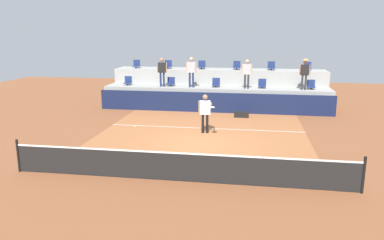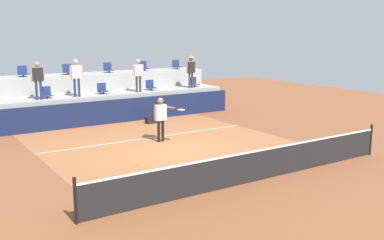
{
  "view_description": "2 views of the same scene",
  "coord_description": "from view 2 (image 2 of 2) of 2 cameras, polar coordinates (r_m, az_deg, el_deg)",
  "views": [
    {
      "loc": [
        2.07,
        -14.3,
        4.38
      ],
      "look_at": [
        -0.13,
        -0.64,
        1.11
      ],
      "focal_mm": 35.02,
      "sensor_mm": 36.0,
      "label": 1
    },
    {
      "loc": [
        -8.11,
        -13.08,
        4.13
      ],
      "look_at": [
        -0.08,
        -0.83,
        1.27
      ],
      "focal_mm": 41.65,
      "sensor_mm": 36.0,
      "label": 2
    }
  ],
  "objects": [
    {
      "name": "tennis_net",
      "position": [
        12.7,
        8.2,
        -5.68
      ],
      "size": [
        10.48,
        0.08,
        1.07
      ],
      "color": "black",
      "rests_on": "ground_plane"
    },
    {
      "name": "seating_tier_upper",
      "position": [
        23.81,
        -13.08,
        3.32
      ],
      "size": [
        13.0,
        1.8,
        2.1
      ],
      "primitive_type": "cube",
      "color": "#9E9E99",
      "rests_on": "ground_plane"
    },
    {
      "name": "stadium_chair_lower_center",
      "position": [
        22.03,
        -11.41,
        3.87
      ],
      "size": [
        0.44,
        0.4,
        0.52
      ],
      "color": "#2D2D33",
      "rests_on": "seating_tier_lower"
    },
    {
      "name": "spectator_with_hat",
      "position": [
        23.86,
        -0.15,
        6.62
      ],
      "size": [
        0.58,
        0.42,
        1.71
      ],
      "color": "#2D2D33",
      "rests_on": "seating_tier_lower"
    },
    {
      "name": "court_service_line",
      "position": [
        17.95,
        -5.46,
        -2.29
      ],
      "size": [
        9.0,
        0.06,
        0.0
      ],
      "primitive_type": "cube",
      "color": "silver",
      "rests_on": "ground_plane"
    },
    {
      "name": "stadium_chair_lower_left",
      "position": [
        21.19,
        -18.13,
        3.27
      ],
      "size": [
        0.44,
        0.4,
        0.52
      ],
      "color": "#2D2D33",
      "rests_on": "seating_tier_lower"
    },
    {
      "name": "court_inner_paint",
      "position": [
        16.76,
        -3.22,
        -3.23
      ],
      "size": [
        9.0,
        10.0,
        0.01
      ],
      "primitive_type": "cube",
      "color": "#A36038",
      "rests_on": "ground_plane"
    },
    {
      "name": "equipment_bag",
      "position": [
        20.89,
        -4.96,
        0.02
      ],
      "size": [
        0.76,
        0.28,
        0.3
      ],
      "primitive_type": "cube",
      "color": "black",
      "rests_on": "ground_plane"
    },
    {
      "name": "sponsor_backboard",
      "position": [
        21.03,
        -10.08,
        1.07
      ],
      "size": [
        13.0,
        0.16,
        1.1
      ],
      "primitive_type": "cube",
      "color": "#141E42",
      "rests_on": "ground_plane"
    },
    {
      "name": "stadium_chair_lower_right",
      "position": [
        23.13,
        -5.33,
        4.38
      ],
      "size": [
        0.44,
        0.4,
        0.52
      ],
      "color": "#2D2D33",
      "rests_on": "seating_tier_lower"
    },
    {
      "name": "spectator_in_grey",
      "position": [
        20.63,
        -19.13,
        5.22
      ],
      "size": [
        0.59,
        0.23,
        1.67
      ],
      "color": "navy",
      "rests_on": "seating_tier_lower"
    },
    {
      "name": "stadium_chair_upper_mid_right",
      "position": [
        24.02,
        -10.67,
        6.52
      ],
      "size": [
        0.44,
        0.4,
        0.52
      ],
      "color": "#2D2D33",
      "rests_on": "seating_tier_upper"
    },
    {
      "name": "stadium_chair_upper_right",
      "position": [
        24.9,
        -6.2,
        6.79
      ],
      "size": [
        0.44,
        0.4,
        0.52
      ],
      "color": "#2D2D33",
      "rests_on": "seating_tier_upper"
    },
    {
      "name": "stadium_chair_lower_far_right",
      "position": [
        24.5,
        0.23,
        4.79
      ],
      "size": [
        0.44,
        0.4,
        0.52
      ],
      "color": "#2D2D33",
      "rests_on": "seating_tier_lower"
    },
    {
      "name": "tennis_ball",
      "position": [
        13.42,
        -5.75,
        -2.56
      ],
      "size": [
        0.07,
        0.07,
        0.07
      ],
      "color": "#CCE033"
    },
    {
      "name": "spectator_leaning_on_rail",
      "position": [
        21.11,
        -14.61,
        5.71
      ],
      "size": [
        0.6,
        0.24,
        1.73
      ],
      "color": "navy",
      "rests_on": "seating_tier_lower"
    },
    {
      "name": "ground_plane",
      "position": [
        15.93,
        -1.41,
        -3.99
      ],
      "size": [
        40.0,
        40.0,
        0.0
      ],
      "primitive_type": "plane",
      "color": "brown"
    },
    {
      "name": "stadium_chair_upper_far_right",
      "position": [
        25.93,
        -1.99,
        7.02
      ],
      "size": [
        0.44,
        0.4,
        0.52
      ],
      "color": "#2D2D33",
      "rests_on": "seating_tier_upper"
    },
    {
      "name": "stadium_chair_upper_mid_left",
      "position": [
        23.27,
        -15.65,
        6.16
      ],
      "size": [
        0.44,
        0.4,
        0.52
      ],
      "color": "#2D2D33",
      "rests_on": "seating_tier_upper"
    },
    {
      "name": "stadium_chair_upper_left",
      "position": [
        22.71,
        -20.85,
        5.74
      ],
      "size": [
        0.44,
        0.4,
        0.52
      ],
      "color": "#2D2D33",
      "rests_on": "seating_tier_upper"
    },
    {
      "name": "seating_tier_lower",
      "position": [
        22.21,
        -11.41,
        1.74
      ],
      "size": [
        13.0,
        1.8,
        1.25
      ],
      "primitive_type": "cube",
      "color": "#9E9E99",
      "rests_on": "ground_plane"
    },
    {
      "name": "tennis_player",
      "position": [
        17.08,
        -3.95,
        0.66
      ],
      "size": [
        0.83,
        1.18,
        1.72
      ],
      "color": "black",
      "rests_on": "ground_plane"
    },
    {
      "name": "spectator_in_white",
      "position": [
        22.32,
        -6.9,
        6.07
      ],
      "size": [
        0.58,
        0.23,
        1.63
      ],
      "color": "#2D2D33",
      "rests_on": "seating_tier_lower"
    }
  ]
}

